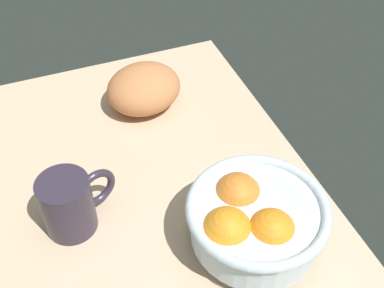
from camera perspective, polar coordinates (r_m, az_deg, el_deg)
name	(u,v)px	position (r cm, az deg, el deg)	size (l,w,h in cm)	color
ground_plane	(159,210)	(81.95, -3.78, -7.62)	(83.41, 53.42, 3.00)	#CFB091
fruit_bowl	(253,220)	(72.01, 7.06, -8.65)	(20.54, 20.54, 10.24)	silver
bread_loaf	(144,88)	(96.05, -5.58, 6.39)	(14.61, 12.99, 8.41)	#C87A49
mug	(70,204)	(76.62, -13.89, -6.68)	(7.86, 12.11, 9.82)	#312939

